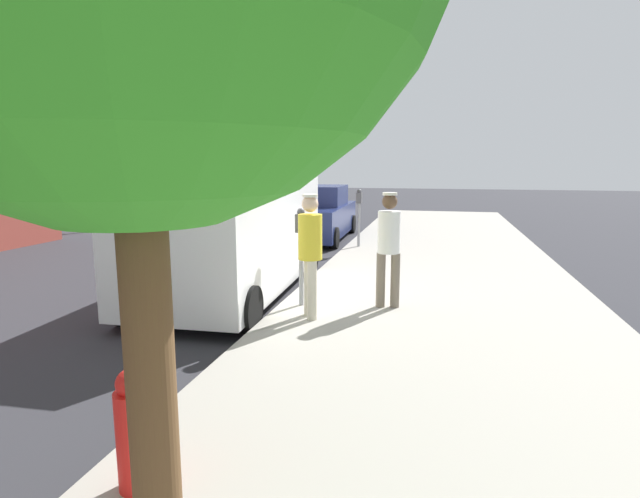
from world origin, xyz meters
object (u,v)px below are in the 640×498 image
parking_meter_near (301,240)px  pedestrian_in_white (389,242)px  pedestrian_in_yellow (310,247)px  parking_meter_far (359,208)px  parked_sedan_ahead (317,215)px  traffic_light_corner (176,133)px  fire_hydrant (134,431)px  parked_van (234,231)px

parking_meter_near → pedestrian_in_white: 1.34m
pedestrian_in_yellow → parking_meter_near: bearing=116.6°
parking_meter_far → pedestrian_in_yellow: bearing=-87.3°
parking_meter_far → parked_sedan_ahead: bearing=129.1°
traffic_light_corner → pedestrian_in_yellow: bearing=-54.3°
pedestrian_in_white → fire_hydrant: bearing=-104.3°
parking_meter_near → fire_hydrant: 4.66m
parked_sedan_ahead → pedestrian_in_white: bearing=-68.7°
traffic_light_corner → fire_hydrant: (8.48, -16.11, -2.95)m
fire_hydrant → parked_van: bearing=106.0°
pedestrian_in_white → parking_meter_near: bearing=-171.8°
parking_meter_near → pedestrian_in_yellow: pedestrian_in_yellow is taller
pedestrian_in_white → traffic_light_corner: size_ratio=0.34×
parked_sedan_ahead → fire_hydrant: bearing=-82.0°
pedestrian_in_yellow → traffic_light_corner: traffic_light_corner is taller
pedestrian_in_yellow → parked_sedan_ahead: size_ratio=0.40×
traffic_light_corner → parking_meter_far: bearing=-34.3°
parked_sedan_ahead → fire_hydrant: (1.74, -12.41, -0.18)m
parked_van → fire_hydrant: 5.83m
parking_meter_near → pedestrian_in_white: bearing=8.2°
pedestrian_in_yellow → traffic_light_corner: 15.06m
parking_meter_near → parked_van: 1.78m
pedestrian_in_yellow → traffic_light_corner: (-8.67, 12.09, 2.35)m
parking_meter_far → pedestrian_in_white: size_ratio=0.86×
parking_meter_near → pedestrian_in_yellow: bearing=-63.4°
pedestrian_in_yellow → fire_hydrant: 4.08m
parked_sedan_ahead → fire_hydrant: parked_sedan_ahead is taller
parking_meter_near → pedestrian_in_white: (1.33, 0.19, -0.01)m
fire_hydrant → pedestrian_in_white: bearing=75.7°
traffic_light_corner → fire_hydrant: traffic_light_corner is taller
pedestrian_in_yellow → parked_van: 2.37m
pedestrian_in_white → fire_hydrant: size_ratio=2.05×
pedestrian_in_yellow → parked_van: parked_van is taller
parking_meter_near → parked_sedan_ahead: parking_meter_near is taller
parked_sedan_ahead → traffic_light_corner: bearing=151.2°
fire_hydrant → parking_meter_far: bearing=90.6°
pedestrian_in_yellow → traffic_light_corner: size_ratio=0.34×
parking_meter_far → pedestrian_in_white: (1.33, -5.58, -0.01)m
parked_sedan_ahead → parking_meter_near: bearing=-78.1°
fire_hydrant → traffic_light_corner: bearing=117.7°
parked_sedan_ahead → fire_hydrant: 12.53m
parked_van → fire_hydrant: (1.60, -5.58, -0.59)m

